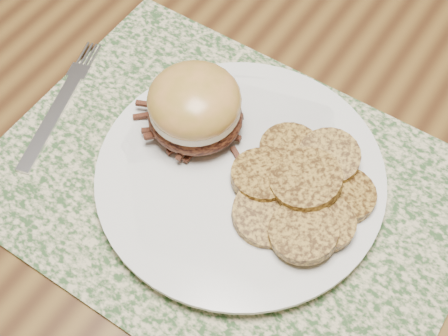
% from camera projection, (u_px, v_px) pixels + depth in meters
% --- Properties ---
extents(ground, '(3.50, 3.50, 0.00)m').
position_uv_depth(ground, '(177.00, 254.00, 1.38)').
color(ground, brown).
rests_on(ground, ground).
extents(dining_table, '(1.50, 0.90, 0.75)m').
position_uv_depth(dining_table, '(144.00, 40.00, 0.82)').
color(dining_table, brown).
rests_on(dining_table, ground).
extents(placemat, '(0.45, 0.33, 0.00)m').
position_uv_depth(placemat, '(229.00, 189.00, 0.60)').
color(placemat, '#315029').
rests_on(placemat, dining_table).
extents(dinner_plate, '(0.26, 0.26, 0.02)m').
position_uv_depth(dinner_plate, '(240.00, 176.00, 0.60)').
color(dinner_plate, white).
rests_on(dinner_plate, placemat).
extents(pork_sandwich, '(0.12, 0.11, 0.07)m').
position_uv_depth(pork_sandwich, '(195.00, 107.00, 0.59)').
color(pork_sandwich, black).
rests_on(pork_sandwich, dinner_plate).
extents(roasted_potatoes, '(0.15, 0.16, 0.04)m').
position_uv_depth(roasted_potatoes, '(302.00, 190.00, 0.57)').
color(roasted_potatoes, '#A47A30').
rests_on(roasted_potatoes, dinner_plate).
extents(fork, '(0.07, 0.17, 0.00)m').
position_uv_depth(fork, '(61.00, 103.00, 0.65)').
color(fork, silver).
rests_on(fork, placemat).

